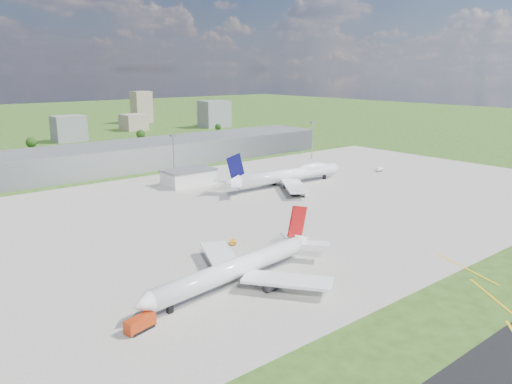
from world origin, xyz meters
TOP-DOWN VIEW (x-y plane):
  - ground at (0.00, 150.00)m, footprint 1400.00×1400.00m
  - apron at (10.00, 40.00)m, footprint 360.00×190.00m
  - terminal at (0.00, 165.00)m, footprint 300.00×42.00m
  - ops_building at (10.00, 100.00)m, footprint 26.00×16.00m
  - mast_center at (10.00, 115.00)m, footprint 3.50×2.00m
  - mast_east at (120.00, 115.00)m, footprint 3.50×2.00m
  - airliner_red_twin at (-47.33, -19.08)m, footprint 68.54×53.06m
  - airliner_blue_quad at (50.81, 64.54)m, footprint 79.24×62.04m
  - fire_truck at (-81.89, -25.37)m, footprint 8.28×4.65m
  - tug_yellow at (-28.53, 8.80)m, footprint 3.48×3.48m
  - van_white_near at (39.54, 42.34)m, footprint 2.72×5.32m
  - van_white_far at (119.40, 56.73)m, footprint 4.56×2.28m
  - bldg_c at (20.00, 310.00)m, footprint 26.00×20.00m
  - bldg_ce at (100.00, 350.00)m, footprint 22.00×24.00m
  - bldg_e at (180.00, 320.00)m, footprint 30.00×22.00m
  - bldg_tall_e at (140.00, 410.00)m, footprint 20.00×18.00m
  - tree_c at (-20.00, 280.00)m, footprint 8.10×8.10m
  - tree_e at (70.00, 275.00)m, footprint 7.65×7.65m
  - tree_far_e at (160.00, 285.00)m, footprint 6.30×6.30m

SIDE VIEW (x-z plane):
  - ground at x=0.00m, z-range 0.00..0.00m
  - apron at x=10.00m, z-range 0.00..0.08m
  - tug_yellow at x=-28.53m, z-range 0.05..1.65m
  - van_white_far at x=119.40m, z-range 0.02..2.38m
  - van_white_near at x=39.54m, z-range 0.01..2.63m
  - fire_truck at x=-81.89m, z-range -0.01..3.47m
  - ops_building at x=10.00m, z-range 0.00..8.00m
  - tree_far_e at x=160.00m, z-range 0.68..8.38m
  - airliner_red_twin at x=-47.33m, z-range -4.40..14.42m
  - tree_e at x=70.00m, z-range 0.84..10.19m
  - airliner_blue_quad at x=50.81m, z-range -4.60..16.09m
  - tree_c at x=-20.00m, z-range 0.89..10.79m
  - terminal at x=0.00m, z-range 0.00..15.00m
  - bldg_ce at x=100.00m, z-range 0.00..16.00m
  - bldg_c at x=20.00m, z-range 0.00..22.00m
  - bldg_e at x=180.00m, z-range 0.00..28.00m
  - mast_center at x=10.00m, z-range 4.76..30.66m
  - mast_east at x=120.00m, z-range 4.76..30.66m
  - bldg_tall_e at x=140.00m, z-range 0.00..36.00m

